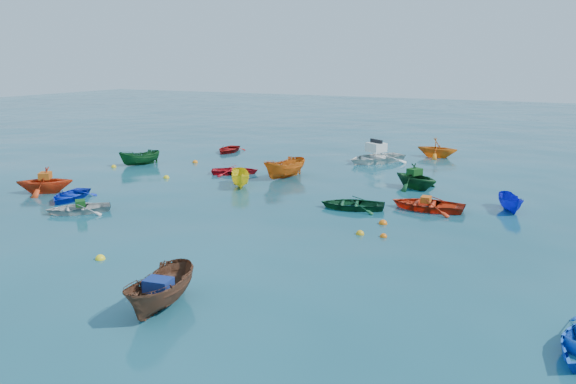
% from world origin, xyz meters
% --- Properties ---
extents(ground, '(160.00, 160.00, 0.00)m').
position_xyz_m(ground, '(0.00, 0.00, 0.00)').
color(ground, '#0A3C4A').
rests_on(ground, ground).
extents(dinghy_blue_sw, '(2.80, 3.34, 0.59)m').
position_xyz_m(dinghy_blue_sw, '(-10.02, 0.12, 0.00)').
color(dinghy_blue_sw, '#102BC8').
rests_on(dinghy_blue_sw, ground).
extents(dinghy_white_near, '(3.42, 3.46, 0.59)m').
position_xyz_m(dinghy_white_near, '(-7.71, -1.49, 0.00)').
color(dinghy_white_near, beige).
rests_on(dinghy_white_near, ground).
extents(sampan_brown_mid, '(1.67, 3.31, 1.22)m').
position_xyz_m(sampan_brown_mid, '(2.38, -8.01, 0.00)').
color(sampan_brown_mid, brown).
rests_on(sampan_brown_mid, ground).
extents(dinghy_orange_w, '(3.75, 3.65, 1.50)m').
position_xyz_m(dinghy_orange_w, '(-12.31, 0.61, 0.00)').
color(dinghy_orange_w, '#E94015').
rests_on(dinghy_orange_w, ground).
extents(sampan_yellow_mid, '(2.33, 2.83, 1.05)m').
position_xyz_m(sampan_yellow_mid, '(-3.73, 6.56, 0.00)').
color(sampan_yellow_mid, yellow).
rests_on(sampan_yellow_mid, ground).
extents(dinghy_green_e, '(3.49, 2.88, 0.63)m').
position_xyz_m(dinghy_green_e, '(3.52, 4.85, 0.00)').
color(dinghy_green_e, '#104826').
rests_on(dinghy_green_e, ground).
extents(dinghy_red_nw, '(3.50, 3.13, 0.60)m').
position_xyz_m(dinghy_red_nw, '(-5.83, 9.36, 0.00)').
color(dinghy_red_nw, red).
rests_on(dinghy_red_nw, ground).
extents(sampan_orange_n, '(2.12, 3.57, 1.30)m').
position_xyz_m(sampan_orange_n, '(-2.52, 9.71, 0.00)').
color(sampan_orange_n, '#D06213').
rests_on(sampan_orange_n, ground).
extents(dinghy_green_n, '(3.63, 3.46, 1.49)m').
position_xyz_m(dinghy_green_n, '(5.19, 10.41, 0.00)').
color(dinghy_green_n, '#0F411C').
rests_on(dinghy_green_n, ground).
extents(dinghy_red_ne, '(3.49, 2.56, 0.71)m').
position_xyz_m(dinghy_red_ne, '(6.80, 6.24, 0.00)').
color(dinghy_red_ne, red).
rests_on(dinghy_red_ne, ground).
extents(sampan_blue_far, '(1.63, 2.49, 0.90)m').
position_xyz_m(sampan_blue_far, '(10.35, 7.75, 0.00)').
color(sampan_blue_far, '#1017D2').
rests_on(sampan_blue_far, ground).
extents(dinghy_red_far, '(2.66, 3.31, 0.61)m').
position_xyz_m(dinghy_red_far, '(-10.63, 16.26, 0.00)').
color(dinghy_red_far, '#AA0F0E').
rests_on(dinghy_red_far, ground).
extents(dinghy_orange_far, '(3.06, 2.69, 1.51)m').
position_xyz_m(dinghy_orange_far, '(4.17, 20.99, 0.00)').
color(dinghy_orange_far, orange).
rests_on(dinghy_orange_far, ground).
extents(sampan_green_far, '(2.32, 2.96, 1.09)m').
position_xyz_m(sampan_green_far, '(-13.15, 9.13, 0.00)').
color(sampan_green_far, '#124E1E').
rests_on(sampan_green_far, ground).
extents(motorboat_white, '(4.96, 5.33, 1.50)m').
position_xyz_m(motorboat_white, '(0.80, 17.08, 0.00)').
color(motorboat_white, white).
rests_on(motorboat_white, ground).
extents(tarp_green_a, '(0.72, 0.72, 0.28)m').
position_xyz_m(tarp_green_a, '(-7.64, -1.41, 0.44)').
color(tarp_green_a, '#124816').
rests_on(tarp_green_a, dinghy_white_near).
extents(tarp_blue_a, '(0.82, 0.67, 0.36)m').
position_xyz_m(tarp_blue_a, '(2.40, -8.16, 0.79)').
color(tarp_blue_a, navy).
rests_on(tarp_blue_a, sampan_brown_mid).
extents(tarp_orange_a, '(0.88, 0.93, 0.36)m').
position_xyz_m(tarp_orange_a, '(-12.26, 0.64, 0.93)').
color(tarp_orange_a, '#C75714').
rests_on(tarp_orange_a, dinghy_orange_w).
extents(tarp_green_b, '(0.84, 0.91, 0.36)m').
position_xyz_m(tarp_green_b, '(5.10, 10.46, 0.92)').
color(tarp_green_b, '#124A16').
rests_on(tarp_green_b, dinghy_green_n).
extents(tarp_orange_b, '(0.45, 0.58, 0.28)m').
position_xyz_m(tarp_orange_b, '(6.70, 6.24, 0.49)').
color(tarp_orange_b, '#D95F16').
rests_on(tarp_orange_b, dinghy_red_ne).
extents(buoy_ye_a, '(0.36, 0.36, 0.36)m').
position_xyz_m(buoy_ye_a, '(-2.21, -5.76, 0.00)').
color(buoy_ye_a, yellow).
rests_on(buoy_ye_a, ground).
extents(buoy_or_b, '(0.38, 0.38, 0.38)m').
position_xyz_m(buoy_or_b, '(5.60, 2.99, 0.00)').
color(buoy_or_b, orange).
rests_on(buoy_or_b, ground).
extents(buoy_ye_b, '(0.34, 0.34, 0.34)m').
position_xyz_m(buoy_ye_b, '(-14.15, 7.68, 0.00)').
color(buoy_ye_b, yellow).
rests_on(buoy_ye_b, ground).
extents(buoy_or_c, '(0.38, 0.38, 0.38)m').
position_xyz_m(buoy_or_c, '(-10.29, 11.40, 0.00)').
color(buoy_or_c, orange).
rests_on(buoy_or_c, ground).
extents(buoy_ye_c, '(0.35, 0.35, 0.35)m').
position_xyz_m(buoy_ye_c, '(5.19, 1.15, 0.00)').
color(buoy_ye_c, gold).
rests_on(buoy_ye_c, ground).
extents(buoy_or_d, '(0.30, 0.30, 0.30)m').
position_xyz_m(buoy_or_d, '(6.15, 1.24, 0.00)').
color(buoy_or_d, orange).
rests_on(buoy_or_d, ground).
extents(buoy_ye_d, '(0.37, 0.37, 0.37)m').
position_xyz_m(buoy_ye_d, '(-8.87, 6.46, 0.00)').
color(buoy_ye_d, yellow).
rests_on(buoy_ye_d, ground).
extents(buoy_or_e, '(0.32, 0.32, 0.32)m').
position_xyz_m(buoy_or_e, '(0.76, 16.48, 0.00)').
color(buoy_or_e, '#CF5D0B').
rests_on(buoy_or_e, ground).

